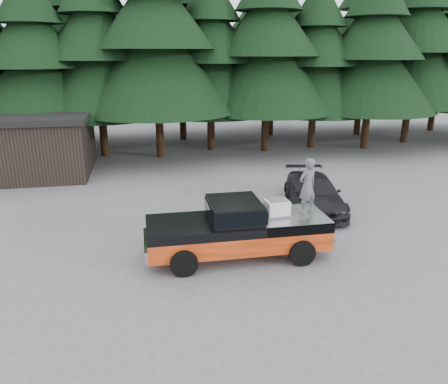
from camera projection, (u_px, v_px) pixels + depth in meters
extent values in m
plane|color=#505053|center=(214.00, 255.00, 14.47)|extent=(120.00, 120.00, 0.00)
cube|color=black|center=(235.00, 210.00, 13.86)|extent=(1.66, 1.90, 0.59)
cube|color=silver|center=(277.00, 208.00, 14.14)|extent=(0.76, 0.65, 0.49)
imported|color=#505056|center=(307.00, 186.00, 14.10)|extent=(0.80, 0.67, 1.87)
imported|color=black|center=(314.00, 193.00, 18.43)|extent=(2.64, 5.06, 1.40)
cube|color=black|center=(13.00, 147.00, 23.61)|extent=(8.00, 6.00, 3.00)
cube|color=black|center=(9.00, 116.00, 23.10)|extent=(8.40, 6.40, 0.30)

